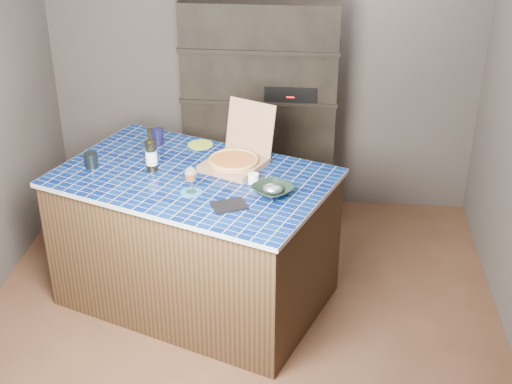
# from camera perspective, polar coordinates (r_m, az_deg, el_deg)

# --- Properties ---
(room) EXTENTS (3.50, 3.50, 3.50)m
(room) POSITION_cam_1_polar(r_m,az_deg,el_deg) (4.20, -1.52, 3.27)
(room) COLOR brown
(room) RESTS_ON ground
(shelving_unit) EXTENTS (1.20, 0.41, 1.80)m
(shelving_unit) POSITION_cam_1_polar(r_m,az_deg,el_deg) (5.74, 0.37, 6.46)
(shelving_unit) COLOR black
(shelving_unit) RESTS_ON floor
(kitchen_island) EXTENTS (2.01, 1.65, 0.95)m
(kitchen_island) POSITION_cam_1_polar(r_m,az_deg,el_deg) (4.83, -4.87, -3.72)
(kitchen_island) COLOR #49311C
(kitchen_island) RESTS_ON floor
(pizza_box) EXTENTS (0.50, 0.54, 0.39)m
(pizza_box) POSITION_cam_1_polar(r_m,az_deg,el_deg) (4.69, -1.65, 2.67)
(pizza_box) COLOR #90664A
(pizza_box) RESTS_ON kitchen_island
(mead_bottle) EXTENTS (0.08, 0.08, 0.30)m
(mead_bottle) POSITION_cam_1_polar(r_m,az_deg,el_deg) (4.65, -8.38, 3.01)
(mead_bottle) COLOR black
(mead_bottle) RESTS_ON kitchen_island
(teal_trivet) EXTENTS (0.14, 0.14, 0.01)m
(teal_trivet) POSITION_cam_1_polar(r_m,az_deg,el_deg) (4.39, -5.19, -0.02)
(teal_trivet) COLOR #1A6B8A
(teal_trivet) RESTS_ON kitchen_island
(wine_glass) EXTENTS (0.07, 0.07, 0.17)m
(wine_glass) POSITION_cam_1_polar(r_m,az_deg,el_deg) (4.34, -5.25, 1.34)
(wine_glass) COLOR white
(wine_glass) RESTS_ON teal_trivet
(tumbler) EXTENTS (0.09, 0.09, 0.10)m
(tumbler) POSITION_cam_1_polar(r_m,az_deg,el_deg) (4.81, -13.06, 2.51)
(tumbler) COLOR black
(tumbler) RESTS_ON kitchen_island
(dvd_case) EXTENTS (0.24, 0.21, 0.02)m
(dvd_case) POSITION_cam_1_polar(r_m,az_deg,el_deg) (4.22, -2.16, -1.10)
(dvd_case) COLOR black
(dvd_case) RESTS_ON kitchen_island
(bowl) EXTENTS (0.34, 0.34, 0.06)m
(bowl) POSITION_cam_1_polar(r_m,az_deg,el_deg) (4.34, 1.34, 0.13)
(bowl) COLOR black
(bowl) RESTS_ON kitchen_island
(foil_contents) EXTENTS (0.13, 0.10, 0.06)m
(foil_contents) POSITION_cam_1_polar(r_m,az_deg,el_deg) (4.34, 1.34, 0.26)
(foil_contents) COLOR silver
(foil_contents) RESTS_ON bowl
(white_jar) EXTENTS (0.07, 0.07, 0.06)m
(white_jar) POSITION_cam_1_polar(r_m,az_deg,el_deg) (4.48, -0.21, 1.10)
(white_jar) COLOR white
(white_jar) RESTS_ON kitchen_island
(navy_cup) EXTENTS (0.08, 0.08, 0.12)m
(navy_cup) POSITION_cam_1_polar(r_m,az_deg,el_deg) (5.05, -7.85, 4.41)
(navy_cup) COLOR black
(navy_cup) RESTS_ON kitchen_island
(green_trivet) EXTENTS (0.18, 0.18, 0.01)m
(green_trivet) POSITION_cam_1_polar(r_m,az_deg,el_deg) (5.04, -4.48, 3.80)
(green_trivet) COLOR #9AC229
(green_trivet) RESTS_ON kitchen_island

